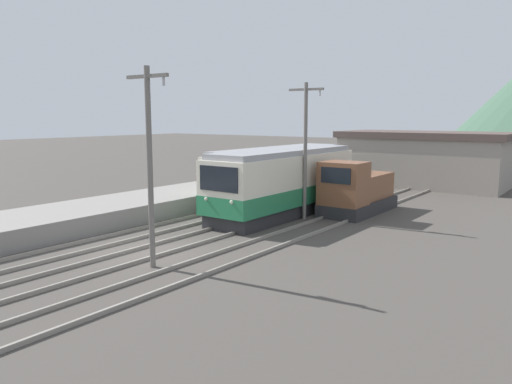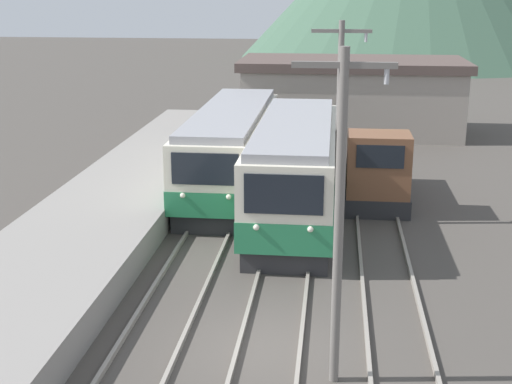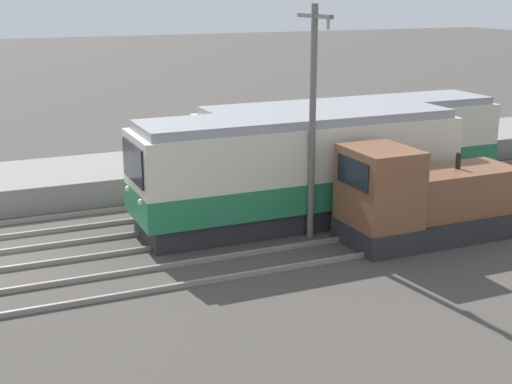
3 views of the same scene
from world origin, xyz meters
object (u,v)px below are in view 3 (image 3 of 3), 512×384
at_px(commuter_train_left, 350,149).
at_px(catenary_mast_mid, 313,115).
at_px(commuter_train_center, 298,173).
at_px(shunting_locomotive, 423,201).

height_order(commuter_train_left, catenary_mast_mid, catenary_mast_mid).
height_order(commuter_train_left, commuter_train_center, commuter_train_center).
xyz_separation_m(commuter_train_left, catenary_mast_mid, (4.31, -3.93, 2.26)).
distance_m(commuter_train_center, catenary_mast_mid, 2.66).
bearing_deg(commuter_train_left, shunting_locomotive, -8.15).
xyz_separation_m(commuter_train_center, catenary_mast_mid, (1.51, -0.30, 2.18)).
xyz_separation_m(commuter_train_left, shunting_locomotive, (5.80, -0.83, -0.39)).
xyz_separation_m(commuter_train_center, shunting_locomotive, (3.00, 2.79, -0.47)).
relative_size(shunting_locomotive, catenary_mast_mid, 0.81).
bearing_deg(commuter_train_center, shunting_locomotive, 42.96).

